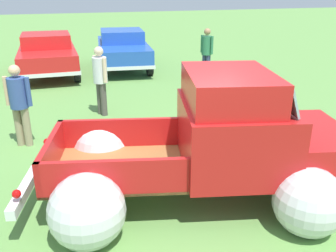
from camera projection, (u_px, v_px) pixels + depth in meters
ground_plane at (187, 197)px, 5.54m from camera, size 80.00×80.00×0.00m
vintage_pickup_truck at (214, 151)px, 5.29m from camera, size 4.94×3.57×1.96m
show_car_0 at (48, 53)px, 12.78m from camera, size 1.96×4.14×1.43m
show_car_1 at (123, 48)px, 13.82m from camera, size 2.38×4.49×1.43m
spectator_0 at (100, 77)px, 8.72m from camera, size 0.45×0.52×1.67m
spectator_1 at (19, 101)px, 7.00m from camera, size 0.52×0.45×1.63m
spectator_2 at (207, 50)px, 12.19m from camera, size 0.45×0.52×1.68m
lane_cone_0 at (326, 148)px, 6.46m from camera, size 0.36×0.36×0.63m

